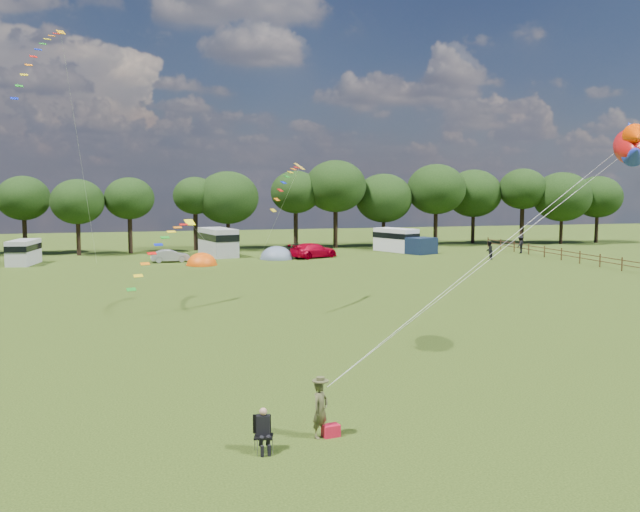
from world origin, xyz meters
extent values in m
plane|color=black|center=(0.00, 0.00, 0.00)|extent=(180.00, 180.00, 0.00)
cylinder|color=black|center=(-20.03, 56.31, 1.95)|extent=(0.47, 0.47, 3.90)
ellipsoid|color=black|center=(-20.03, 56.31, 6.00)|extent=(5.58, 5.58, 4.74)
cylinder|color=black|center=(-14.36, 53.27, 1.78)|extent=(0.44, 0.44, 3.56)
ellipsoid|color=black|center=(-14.36, 53.27, 5.64)|extent=(5.56, 5.56, 4.73)
cylinder|color=black|center=(-9.09, 54.23, 1.98)|extent=(0.47, 0.47, 3.95)
ellipsoid|color=black|center=(-9.09, 54.23, 5.95)|extent=(5.33, 5.33, 4.53)
cylinder|color=black|center=(-1.92, 56.03, 2.17)|extent=(0.50, 0.50, 4.33)
ellipsoid|color=black|center=(-1.92, 56.03, 6.19)|extent=(4.95, 4.95, 4.21)
cylinder|color=black|center=(1.70, 55.56, 1.66)|extent=(0.43, 0.43, 3.31)
ellipsoid|color=black|center=(1.70, 55.56, 5.95)|extent=(7.03, 7.03, 5.98)
cylinder|color=black|center=(9.66, 55.80, 2.18)|extent=(0.50, 0.50, 4.36)
ellipsoid|color=black|center=(9.66, 55.80, 6.56)|extent=(5.84, 5.84, 4.97)
cylinder|color=black|center=(14.25, 54.92, 2.27)|extent=(0.51, 0.51, 4.55)
ellipsoid|color=black|center=(14.25, 54.92, 7.23)|extent=(7.15, 7.15, 6.08)
cylinder|color=black|center=(20.49, 55.63, 1.61)|extent=(0.42, 0.42, 3.21)
ellipsoid|color=black|center=(20.49, 55.63, 5.80)|extent=(6.90, 6.90, 5.86)
cylinder|color=black|center=(26.98, 54.96, 2.09)|extent=(0.48, 0.48, 4.17)
ellipsoid|color=black|center=(26.98, 54.96, 6.86)|extent=(7.16, 7.16, 6.09)
cylinder|color=black|center=(32.97, 56.89, 1.83)|extent=(0.45, 0.45, 3.66)
ellipsoid|color=black|center=(32.97, 56.89, 6.31)|extent=(7.05, 7.05, 5.99)
cylinder|color=black|center=(38.41, 54.37, 2.32)|extent=(0.52, 0.52, 4.65)
ellipsoid|color=black|center=(38.41, 54.37, 6.88)|extent=(5.96, 5.96, 5.06)
cylinder|color=black|center=(43.16, 53.04, 1.59)|extent=(0.42, 0.42, 3.19)
ellipsoid|color=black|center=(43.16, 53.04, 5.89)|extent=(7.23, 7.23, 6.14)
cylinder|color=black|center=(48.55, 53.44, 1.76)|extent=(0.44, 0.44, 3.52)
ellipsoid|color=black|center=(48.55, 53.44, 5.86)|extent=(6.22, 6.22, 5.28)
cylinder|color=#472D19|center=(32.00, 27.00, 0.60)|extent=(0.12, 0.12, 1.20)
cylinder|color=#472D19|center=(32.00, 25.50, 0.95)|extent=(0.08, 3.00, 0.08)
cylinder|color=#472D19|center=(32.00, 25.50, 0.55)|extent=(0.08, 3.00, 0.08)
cylinder|color=#472D19|center=(32.00, 30.00, 0.60)|extent=(0.12, 0.12, 1.20)
cylinder|color=#472D19|center=(32.00, 28.50, 0.95)|extent=(0.08, 3.00, 0.08)
cylinder|color=#472D19|center=(32.00, 28.50, 0.55)|extent=(0.08, 3.00, 0.08)
cylinder|color=#472D19|center=(32.00, 33.00, 0.60)|extent=(0.12, 0.12, 1.20)
cylinder|color=#472D19|center=(32.00, 31.50, 0.95)|extent=(0.08, 3.00, 0.08)
cylinder|color=#472D19|center=(32.00, 31.50, 0.55)|extent=(0.08, 3.00, 0.08)
cylinder|color=#472D19|center=(32.00, 36.00, 0.60)|extent=(0.12, 0.12, 1.20)
cylinder|color=#472D19|center=(32.00, 34.50, 0.95)|extent=(0.08, 3.00, 0.08)
cylinder|color=#472D19|center=(32.00, 34.50, 0.55)|extent=(0.08, 3.00, 0.08)
cylinder|color=#472D19|center=(32.00, 39.00, 0.60)|extent=(0.12, 0.12, 1.20)
cylinder|color=#472D19|center=(32.00, 37.50, 0.95)|extent=(0.08, 3.00, 0.08)
cylinder|color=#472D19|center=(32.00, 37.50, 0.55)|extent=(0.08, 3.00, 0.08)
cylinder|color=#472D19|center=(32.00, 42.00, 0.60)|extent=(0.12, 0.12, 1.20)
cylinder|color=#472D19|center=(32.00, 40.50, 0.95)|extent=(0.08, 3.00, 0.08)
cylinder|color=#472D19|center=(32.00, 40.50, 0.55)|extent=(0.08, 3.00, 0.08)
cylinder|color=#472D19|center=(32.00, 45.00, 0.60)|extent=(0.12, 0.12, 1.20)
cylinder|color=#472D19|center=(32.00, 43.50, 0.95)|extent=(0.08, 3.00, 0.08)
cylinder|color=#472D19|center=(32.00, 43.50, 0.55)|extent=(0.08, 3.00, 0.08)
cylinder|color=#472D19|center=(32.00, 48.00, 0.60)|extent=(0.12, 0.12, 1.20)
cylinder|color=#472D19|center=(32.00, 46.50, 0.95)|extent=(0.08, 3.00, 0.08)
cylinder|color=#472D19|center=(32.00, 46.50, 0.55)|extent=(0.08, 3.00, 0.08)
cylinder|color=#472D19|center=(32.00, 51.00, 0.60)|extent=(0.12, 0.12, 1.20)
cylinder|color=#472D19|center=(32.00, 49.50, 0.95)|extent=(0.08, 3.00, 0.08)
cylinder|color=#472D19|center=(32.00, 49.50, 0.55)|extent=(0.08, 3.00, 0.08)
imported|color=#989CA0|center=(-5.40, 44.08, 0.60)|extent=(3.45, 1.36, 1.21)
imported|color=#BD001D|center=(8.92, 44.45, 0.76)|extent=(5.46, 4.03, 1.51)
imported|color=black|center=(8.02, 46.32, 0.66)|extent=(5.24, 3.55, 1.31)
cube|color=#B9B9BB|center=(-18.72, 45.54, 1.15)|extent=(2.70, 4.86, 2.30)
cube|color=black|center=(-18.72, 45.54, 1.62)|extent=(2.76, 4.96, 0.55)
cylinder|color=black|center=(-18.97, 44.11, 0.32)|extent=(0.68, 0.34, 0.65)
cylinder|color=black|center=(-18.48, 46.97, 0.32)|extent=(0.68, 0.34, 0.65)
cube|color=#B3B3B4|center=(-0.26, 48.68, 1.45)|extent=(3.70, 6.21, 2.90)
cube|color=black|center=(-0.26, 48.68, 2.04)|extent=(3.77, 6.33, 0.69)
cylinder|color=black|center=(0.15, 46.90, 0.41)|extent=(0.86, 0.47, 0.82)
cylinder|color=black|center=(-0.66, 50.46, 0.41)|extent=(0.86, 0.47, 0.82)
cube|color=silver|center=(19.50, 48.81, 1.29)|extent=(4.02, 5.59, 2.57)
cube|color=black|center=(19.50, 48.81, 1.81)|extent=(4.10, 5.70, 0.61)
cylinder|color=black|center=(20.13, 47.32, 0.36)|extent=(0.77, 0.53, 0.72)
cylinder|color=black|center=(18.87, 50.30, 0.36)|extent=(0.77, 0.53, 0.72)
ellipsoid|color=#F35209|center=(-2.69, 40.84, 0.02)|extent=(2.77, 3.18, 2.27)
cylinder|color=#F35209|center=(-2.69, 40.84, 0.04)|extent=(2.91, 2.91, 0.08)
ellipsoid|color=slate|center=(5.10, 44.38, 0.02)|extent=(3.27, 3.76, 2.56)
cylinder|color=slate|center=(5.10, 44.38, 0.04)|extent=(3.44, 3.44, 0.08)
cube|color=#132039|center=(21.15, 45.50, 0.88)|extent=(3.49, 3.23, 1.75)
imported|color=#4C4C2B|center=(-3.56, -5.57, 0.85)|extent=(0.74, 0.70, 1.69)
cylinder|color=#99999E|center=(-5.63, -6.53, 0.23)|extent=(0.02, 0.02, 0.45)
cylinder|color=#99999E|center=(-5.19, -6.53, 0.23)|extent=(0.02, 0.02, 0.45)
cylinder|color=#99999E|center=(-5.63, -6.10, 0.23)|extent=(0.02, 0.02, 0.45)
cylinder|color=#99999E|center=(-5.19, -6.10, 0.23)|extent=(0.02, 0.02, 0.45)
cube|color=black|center=(-5.41, -6.31, 0.45)|extent=(0.63, 0.61, 0.05)
cube|color=black|center=(-5.41, -6.08, 0.74)|extent=(0.51, 0.18, 0.54)
cube|color=black|center=(-5.41, -6.27, 0.77)|extent=(0.42, 0.33, 0.57)
sphere|color=tan|center=(-5.41, -6.29, 1.17)|extent=(0.22, 0.22, 0.22)
cube|color=red|center=(-3.25, -5.59, 0.18)|extent=(0.56, 0.42, 0.36)
ellipsoid|color=red|center=(11.69, 0.70, 9.08)|extent=(3.02, 3.78, 2.08)
ellipsoid|color=#DBC80B|center=(11.69, 0.70, 8.92)|extent=(1.87, 2.36, 1.14)
cone|color=#FE4400|center=(10.87, -0.65, 9.40)|extent=(1.44, 1.57, 1.10)
cone|color=#1D2FBA|center=(10.87, -0.65, 8.75)|extent=(1.44, 1.57, 1.10)
cone|color=#1D2FBA|center=(11.74, 0.79, 9.75)|extent=(1.19, 1.13, 0.93)
sphere|color=white|center=(12.01, 1.96, 9.27)|extent=(0.35, 0.35, 0.35)
sphere|color=black|center=(12.00, 2.07, 9.27)|extent=(0.17, 0.17, 0.17)
cube|color=orange|center=(-13.62, 32.03, 18.74)|extent=(0.72, 0.68, 0.35)
cube|color=red|center=(-13.89, 31.54, 18.52)|extent=(0.56, 0.41, 0.10)
cube|color=orange|center=(-14.16, 31.04, 18.25)|extent=(0.56, 0.40, 0.11)
cube|color=yellow|center=(-14.43, 30.55, 17.91)|extent=(0.56, 0.40, 0.12)
cube|color=#198C1E|center=(-14.70, 30.05, 17.48)|extent=(0.56, 0.40, 0.13)
cube|color=#0C1EB2|center=(-14.97, 29.56, 16.98)|extent=(0.55, 0.39, 0.13)
cube|color=red|center=(-15.24, 29.06, 16.39)|extent=(0.55, 0.39, 0.14)
cube|color=orange|center=(-15.51, 28.57, 15.73)|extent=(0.55, 0.38, 0.15)
cube|color=yellow|center=(-15.78, 28.07, 14.98)|extent=(0.55, 0.38, 0.16)
cube|color=#198C1E|center=(-16.05, 27.58, 14.16)|extent=(0.54, 0.37, 0.17)
cube|color=#0C1EB2|center=(-16.32, 27.08, 13.25)|extent=(0.54, 0.37, 0.17)
cube|color=#FFF510|center=(-5.34, 19.84, 5.10)|extent=(0.74, 0.69, 0.36)
cube|color=red|center=(-5.74, 19.39, 4.99)|extent=(0.58, 0.40, 0.10)
cube|color=orange|center=(-6.15, 18.94, 4.85)|extent=(0.58, 0.40, 0.11)
cube|color=yellow|center=(-6.55, 18.49, 4.62)|extent=(0.58, 0.40, 0.12)
cube|color=#198C1E|center=(-6.96, 18.04, 4.31)|extent=(0.58, 0.40, 0.13)
cube|color=#0C1EB2|center=(-7.36, 17.59, 3.92)|extent=(0.58, 0.39, 0.14)
cube|color=red|center=(-7.77, 17.14, 3.45)|extent=(0.58, 0.39, 0.15)
cube|color=orange|center=(-8.17, 16.69, 2.91)|extent=(0.57, 0.38, 0.16)
cube|color=yellow|center=(-8.58, 16.24, 2.28)|extent=(0.57, 0.38, 0.16)
cube|color=#198C1E|center=(-8.98, 15.79, 1.57)|extent=(0.57, 0.37, 0.17)
cube|color=yellow|center=(1.29, 17.86, 8.58)|extent=(0.84, 0.88, 0.42)
cube|color=red|center=(0.98, 17.32, 8.51)|extent=(0.52, 0.67, 0.12)
cube|color=orange|center=(0.66, 16.78, 8.39)|extent=(0.52, 0.67, 0.13)
cube|color=yellow|center=(0.35, 16.24, 8.20)|extent=(0.51, 0.67, 0.14)
cube|color=#198C1E|center=(0.03, 15.70, 7.93)|extent=(0.51, 0.66, 0.15)
cube|color=#0C1EB2|center=(-0.28, 15.16, 7.58)|extent=(0.50, 0.66, 0.16)
cube|color=red|center=(-0.60, 14.62, 7.15)|extent=(0.50, 0.66, 0.17)
cube|color=orange|center=(-0.91, 14.08, 6.63)|extent=(0.49, 0.66, 0.18)
cube|color=yellow|center=(-1.23, 13.54, 6.04)|extent=(0.49, 0.65, 0.19)
imported|color=black|center=(25.34, 38.28, 0.93)|extent=(1.06, 1.01, 1.87)
imported|color=black|center=(31.83, 43.41, 0.98)|extent=(1.36, 1.24, 1.96)
camera|label=1|loc=(-8.81, -25.42, 7.51)|focal=40.00mm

